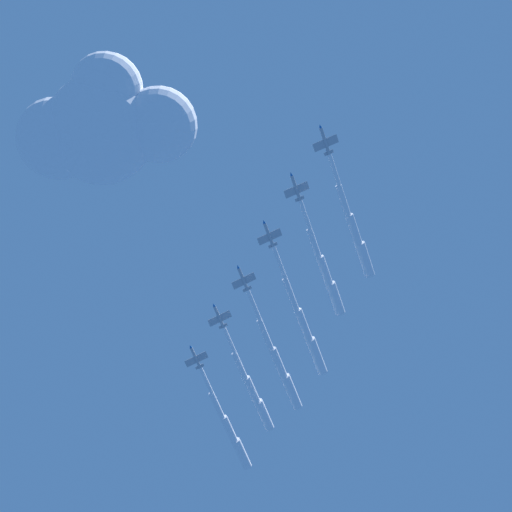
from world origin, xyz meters
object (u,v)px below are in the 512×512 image
jet_starboard_inner (305,327)px  jet_starboard_mid (253,391)px  jet_port_mid (279,365)px  jet_lead (355,231)px  jet_port_outer (230,431)px  jet_port_inner (325,272)px

jet_starboard_inner → jet_starboard_mid: jet_starboard_mid is taller
jet_port_mid → jet_starboard_inner: bearing=-64.6°
jet_starboard_inner → jet_starboard_mid: (-15.92, 29.33, 2.31)m
jet_lead → jet_starboard_inner: (-12.34, 37.26, 0.71)m
jet_lead → jet_port_outer: 90.96m
jet_port_inner → jet_port_outer: size_ratio=0.95×
jet_lead → jet_port_inner: bearing=115.0°
jet_starboard_mid → jet_port_outer: size_ratio=0.98×
jet_lead → jet_port_outer: (-35.37, 83.78, 1.74)m
jet_starboard_mid → jet_lead: bearing=-67.0°
jet_starboard_mid → jet_port_outer: (-7.11, 17.20, -1.28)m
jet_starboard_inner → jet_port_mid: 17.27m
jet_port_mid → jet_starboard_mid: size_ratio=1.08×
jet_port_inner → jet_port_mid: bearing=108.4°
jet_port_outer → jet_lead: bearing=-67.1°
jet_port_mid → jet_port_outer: 34.69m
jet_lead → jet_port_mid: jet_port_mid is taller
jet_starboard_inner → jet_starboard_mid: size_ratio=1.11×
jet_starboard_mid → jet_port_outer: 18.65m
jet_lead → jet_starboard_inner: jet_starboard_inner is taller
jet_port_inner → jet_starboard_mid: (-20.71, 50.43, 1.04)m
jet_lead → jet_port_outer: jet_port_outer is taller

